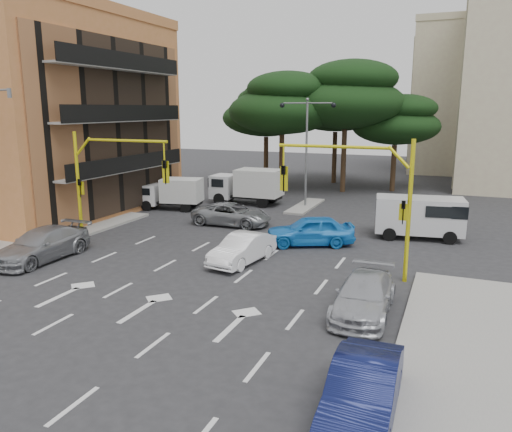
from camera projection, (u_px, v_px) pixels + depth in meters
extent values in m
plane|color=#28282B|center=(203.00, 271.00, 22.56)|extent=(120.00, 120.00, 0.00)
cube|color=gray|center=(305.00, 206.00, 37.02)|extent=(1.40, 6.00, 0.15)
cube|color=#B66F39|center=(29.00, 118.00, 35.08)|extent=(15.00, 16.00, 13.00)
cube|color=black|center=(117.00, 127.00, 32.39)|extent=(0.12, 14.72, 11.20)
cube|color=#B66F39|center=(19.00, 15.00, 33.63)|extent=(15.15, 16.15, 0.70)
cube|color=black|center=(461.00, 94.00, 46.02)|extent=(0.12, 11.04, 16.20)
cube|color=#C6B294|center=(490.00, 101.00, 55.85)|extent=(16.00, 12.00, 16.00)
cube|color=black|center=(415.00, 105.00, 58.94)|extent=(0.12, 11.04, 14.20)
cube|color=#C6B294|center=(498.00, 22.00, 54.08)|extent=(16.15, 12.15, 0.70)
cylinder|color=#382616|center=(282.00, 163.00, 43.42)|extent=(0.44, 0.44, 4.95)
ellipsoid|color=black|center=(282.00, 111.00, 42.47)|extent=(9.15, 9.15, 3.87)
ellipsoid|color=black|center=(288.00, 88.00, 41.49)|extent=(6.86, 6.86, 2.86)
ellipsoid|color=black|center=(278.00, 96.00, 42.65)|extent=(6.07, 6.07, 2.64)
cylinder|color=#382616|center=(343.00, 161.00, 43.33)|extent=(0.44, 0.44, 5.40)
ellipsoid|color=black|center=(346.00, 104.00, 42.30)|extent=(9.98, 9.98, 4.22)
ellipsoid|color=black|center=(353.00, 78.00, 41.28)|extent=(7.49, 7.49, 3.12)
ellipsoid|color=black|center=(341.00, 86.00, 42.45)|extent=(6.62, 6.62, 2.88)
cylinder|color=#382616|center=(266.00, 160.00, 48.19)|extent=(0.44, 0.44, 4.50)
ellipsoid|color=black|center=(266.00, 118.00, 47.33)|extent=(8.32, 8.32, 3.52)
ellipsoid|color=black|center=(271.00, 99.00, 46.39)|extent=(6.24, 6.24, 2.60)
ellipsoid|color=black|center=(262.00, 105.00, 47.54)|extent=(5.52, 5.52, 2.40)
cylinder|color=#382616|center=(393.00, 168.00, 43.80)|extent=(0.44, 0.44, 4.05)
ellipsoid|color=black|center=(396.00, 126.00, 43.03)|extent=(7.49, 7.49, 3.17)
ellipsoid|color=black|center=(403.00, 108.00, 42.12)|extent=(5.62, 5.62, 2.34)
ellipsoid|color=black|center=(391.00, 113.00, 43.25)|extent=(4.97, 4.97, 2.16)
cylinder|color=#382616|center=(334.00, 158.00, 48.64)|extent=(0.44, 0.44, 4.95)
ellipsoid|color=black|center=(336.00, 111.00, 47.69)|extent=(9.15, 9.15, 3.87)
ellipsoid|color=black|center=(342.00, 91.00, 46.71)|extent=(6.86, 6.86, 2.86)
ellipsoid|color=black|center=(332.00, 97.00, 47.87)|extent=(6.07, 6.07, 2.64)
cylinder|color=yellow|center=(409.00, 212.00, 20.55)|extent=(0.18, 0.18, 6.00)
cylinder|color=yellow|center=(399.00, 157.00, 20.28)|extent=(0.95, 0.14, 0.95)
cylinder|color=yellow|center=(333.00, 147.00, 21.22)|extent=(4.80, 0.14, 0.14)
cylinder|color=yellow|center=(284.00, 155.00, 22.13)|extent=(0.08, 0.08, 0.90)
imported|color=black|center=(283.00, 179.00, 22.36)|extent=(0.20, 0.24, 1.20)
cube|color=yellow|center=(284.00, 179.00, 22.43)|extent=(0.36, 0.06, 1.10)
imported|color=black|center=(403.00, 213.00, 20.50)|extent=(0.16, 0.20, 1.00)
cube|color=yellow|center=(403.00, 212.00, 20.59)|extent=(0.35, 0.08, 0.70)
cylinder|color=yellow|center=(78.00, 188.00, 26.92)|extent=(0.18, 0.18, 6.00)
cylinder|color=yellow|center=(84.00, 146.00, 26.24)|extent=(0.95, 0.14, 0.95)
cylinder|color=yellow|center=(126.00, 141.00, 25.15)|extent=(4.80, 0.14, 0.14)
cylinder|color=yellow|center=(164.00, 151.00, 24.43)|extent=(0.08, 0.08, 0.90)
imported|color=black|center=(165.00, 172.00, 24.65)|extent=(0.20, 0.24, 1.20)
cube|color=yellow|center=(166.00, 172.00, 24.72)|extent=(0.36, 0.06, 1.10)
imported|color=black|center=(80.00, 188.00, 26.70)|extent=(0.16, 0.20, 1.00)
cube|color=yellow|center=(81.00, 188.00, 26.79)|extent=(0.35, 0.08, 0.70)
cylinder|color=slate|center=(9.00, 93.00, 23.54)|extent=(0.20, 0.20, 0.45)
cylinder|color=slate|center=(306.00, 154.00, 36.21)|extent=(0.16, 0.16, 7.50)
cylinder|color=slate|center=(295.00, 103.00, 35.77)|extent=(1.80, 0.10, 0.10)
sphere|color=black|center=(282.00, 105.00, 36.17)|extent=(0.36, 0.36, 0.36)
cylinder|color=slate|center=(320.00, 103.00, 35.10)|extent=(1.80, 0.10, 0.10)
sphere|color=black|center=(334.00, 105.00, 34.76)|extent=(0.36, 0.36, 0.36)
sphere|color=slate|center=(307.00, 99.00, 35.38)|extent=(0.24, 0.24, 0.24)
imported|color=white|center=(242.00, 249.00, 23.59)|extent=(2.06, 4.35, 1.38)
imported|color=blue|center=(310.00, 231.00, 26.66)|extent=(5.03, 3.67, 1.59)
imported|color=gray|center=(42.00, 245.00, 24.06)|extent=(2.16, 5.22, 1.51)
imported|color=gray|center=(232.00, 214.00, 31.25)|extent=(4.99, 2.33, 1.38)
imported|color=#0C1240|center=(363.00, 392.00, 11.66)|extent=(1.62, 4.38, 1.43)
imported|color=#B0B2B9|center=(364.00, 295.00, 17.75)|extent=(2.01, 4.72, 1.36)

